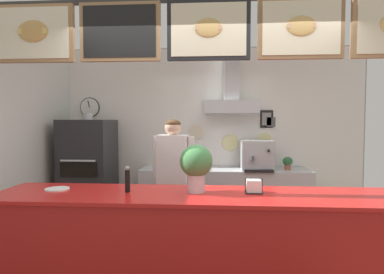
{
  "coord_description": "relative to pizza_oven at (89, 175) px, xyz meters",
  "views": [
    {
      "loc": [
        0.06,
        -3.05,
        1.67
      ],
      "look_at": [
        -0.21,
        0.71,
        1.47
      ],
      "focal_mm": 30.5,
      "sensor_mm": 36.0,
      "label": 1
    }
  ],
  "objects": [
    {
      "name": "pepper_grinder",
      "position": [
        1.17,
        -2.07,
        0.32
      ],
      "size": [
        0.04,
        0.04,
        0.23
      ],
      "color": "black",
      "rests_on": "service_counter"
    },
    {
      "name": "shop_worker",
      "position": [
        1.41,
        -0.86,
        0.08
      ],
      "size": [
        0.52,
        0.27,
        1.68
      ],
      "rotation": [
        0.0,
        0.0,
        3.0
      ],
      "color": "#232328",
      "rests_on": "ground_plane"
    },
    {
      "name": "espresso_machine",
      "position": [
        2.55,
        0.19,
        0.3
      ],
      "size": [
        0.47,
        0.57,
        0.44
      ],
      "color": "#B7BABF",
      "rests_on": "back_prep_counter"
    },
    {
      "name": "potted_oregano",
      "position": [
        3.01,
        0.17,
        0.19
      ],
      "size": [
        0.15,
        0.15,
        0.2
      ],
      "color": "#9E563D",
      "rests_on": "back_prep_counter"
    },
    {
      "name": "back_wall_assembly",
      "position": [
        1.87,
        0.44,
        0.68
      ],
      "size": [
        4.88,
        2.63,
        2.85
      ],
      "color": "gray",
      "rests_on": "ground_plane"
    },
    {
      "name": "potted_rosemary",
      "position": [
        1.31,
        0.21,
        0.23
      ],
      "size": [
        0.24,
        0.24,
        0.26
      ],
      "color": "#4C4C51",
      "rests_on": "back_prep_counter"
    },
    {
      "name": "napkin_holder",
      "position": [
        2.25,
        -2.01,
        0.26
      ],
      "size": [
        0.15,
        0.14,
        0.12
      ],
      "color": "#262628",
      "rests_on": "service_counter"
    },
    {
      "name": "pizza_oven",
      "position": [
        0.0,
        0.0,
        0.0
      ],
      "size": [
        0.71,
        0.76,
        1.77
      ],
      "color": "#232326",
      "rests_on": "ground_plane"
    },
    {
      "name": "basil_vase",
      "position": [
        1.76,
        -2.03,
        0.45
      ],
      "size": [
        0.28,
        0.28,
        0.41
      ],
      "color": "silver",
      "rests_on": "service_counter"
    },
    {
      "name": "condiment_plate",
      "position": [
        0.52,
        -2.02,
        0.22
      ],
      "size": [
        0.21,
        0.21,
        0.01
      ],
      "color": "white",
      "rests_on": "service_counter"
    },
    {
      "name": "service_counter",
      "position": [
        1.86,
        -2.09,
        -0.31
      ],
      "size": [
        3.64,
        0.73,
        1.05
      ],
      "color": "#B21916",
      "rests_on": "ground_plane"
    },
    {
      "name": "back_prep_counter",
      "position": [
        2.07,
        0.21,
        -0.39
      ],
      "size": [
        2.57,
        0.63,
        0.92
      ],
      "color": "#B7BABF",
      "rests_on": "ground_plane"
    }
  ]
}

